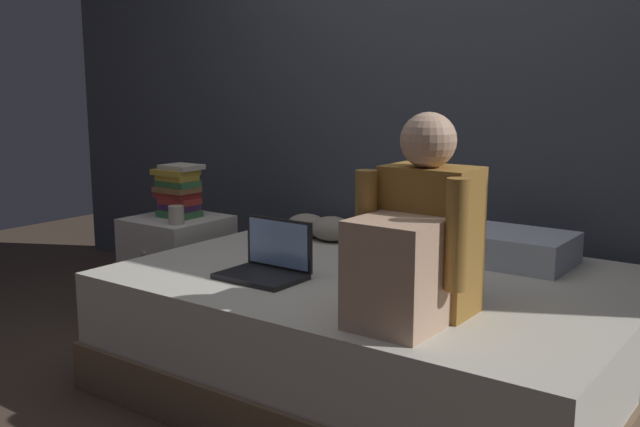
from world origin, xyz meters
name	(u,v)px	position (x,y,z in m)	size (l,w,h in m)	color
ground_plane	(298,399)	(0.00, 0.00, 0.00)	(8.00, 8.00, 0.00)	#47382D
wall_back	(446,56)	(0.00, 1.20, 1.35)	(5.60, 0.10, 2.70)	#424751
bed	(382,330)	(0.20, 0.30, 0.24)	(2.00, 1.50, 0.48)	#7A6047
nightstand	(178,269)	(-1.10, 0.41, 0.27)	(0.44, 0.46, 0.54)	beige
person_sitting	(417,241)	(0.57, -0.11, 0.73)	(0.39, 0.44, 0.66)	olive
laptop	(268,263)	(-0.13, -0.02, 0.54)	(0.32, 0.23, 0.22)	black
pillow	(503,246)	(0.52, 0.75, 0.55)	(0.56, 0.36, 0.13)	silver
book_stack	(178,190)	(-1.11, 0.44, 0.68)	(0.23, 0.18, 0.27)	#387042
mug	(176,215)	(-0.97, 0.29, 0.59)	(0.08, 0.08, 0.09)	#BCB2A3
clothes_pile	(317,227)	(-0.38, 0.65, 0.54)	(0.36, 0.18, 0.12)	gray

